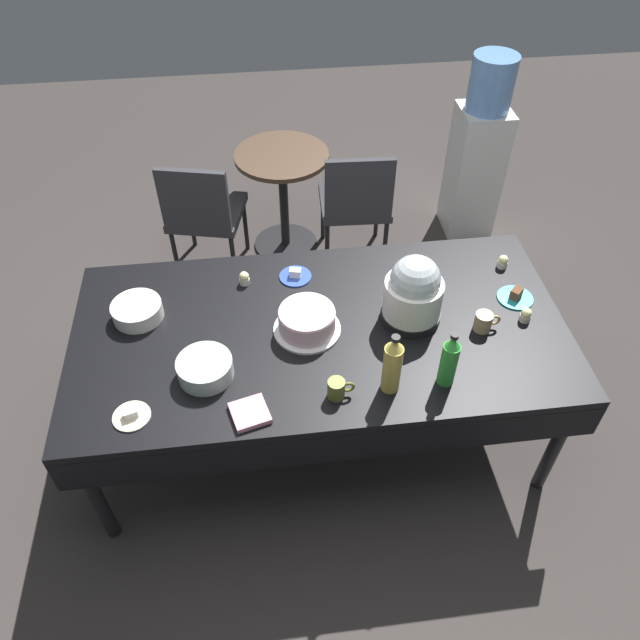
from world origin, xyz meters
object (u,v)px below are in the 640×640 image
Objects in this scene: dessert_plate_cobalt at (295,275)px; water_cooler at (477,153)px; ceramic_snack_bowl at (137,311)px; cupcake_vanilla at (526,315)px; dessert_plate_cream at (131,415)px; slow_cooker at (413,292)px; glass_salad_bowl at (205,368)px; maroon_chair_right at (356,200)px; round_cafe_table at (283,184)px; cupcake_mint at (244,278)px; maroon_chair_left at (203,210)px; cupcake_berry at (503,262)px; potluck_table at (320,337)px; soda_bottle_ginger_ale at (392,365)px; coffee_mug_olive at (337,389)px; soda_bottle_lime_soda at (449,360)px; coffee_mug_tan at (484,322)px; dessert_plate_teal at (515,296)px; frosted_layer_cake at (307,321)px.

dessert_plate_cobalt is 1.87m from water_cooler.
ceramic_snack_bowl reaches higher than cupcake_vanilla.
slow_cooker is at bearing 18.62° from dessert_plate_cream.
glass_salad_bowl is at bearing 31.84° from dessert_plate_cream.
water_cooler is (0.87, 0.30, 0.10)m from maroon_chair_right.
dessert_plate_cobalt is 1.24m from round_cafe_table.
round_cafe_table is (0.27, 1.23, -0.28)m from cupcake_mint.
maroon_chair_left is at bearing 116.37° from dessert_plate_cobalt.
cupcake_berry is at bearing -2.66° from dessert_plate_cobalt.
potluck_table is 6.51× the size of slow_cooker.
slow_cooker is 5.01× the size of cupcake_vanilla.
dessert_plate_cream is at bearing -97.22° from maroon_chair_left.
soda_bottle_ginger_ale is at bearing -51.57° from cupcake_mint.
cupcake_vanilla and cupcake_berry have the same top height.
maroon_chair_left reaches higher than cupcake_vanilla.
potluck_table is 19.85× the size of coffee_mug_olive.
maroon_chair_left is (-0.57, 1.35, -0.20)m from potluck_table.
ceramic_snack_bowl is 1.39m from soda_bottle_lime_soda.
cupcake_vanilla is 0.57× the size of coffee_mug_tan.
dessert_plate_cobalt is at bearing 102.11° from potluck_table.
soda_bottle_ginger_ale is at bearing -147.01° from dessert_plate_teal.
coffee_mug_tan is (1.04, -0.43, 0.01)m from cupcake_mint.
glass_salad_bowl is 1.02× the size of ceramic_snack_bowl.
slow_cooker is at bearing 2.47° from frosted_layer_cake.
maroon_chair_left is at bearing 139.72° from dessert_plate_teal.
coffee_mug_olive is (0.81, 0.01, 0.03)m from dessert_plate_cream.
dessert_plate_cobalt is 2.31× the size of cupcake_vanilla.
maroon_chair_right is at bearing 54.47° from cupcake_mint.
dessert_plate_teal is at bearing 4.95° from frosted_layer_cake.
cupcake_mint is at bearing 127.23° from frosted_layer_cake.
dessert_plate_cobalt is 0.25m from cupcake_mint.
soda_bottle_lime_soda is 0.22× the size of water_cooler.
slow_cooker is 3.05× the size of coffee_mug_olive.
maroon_chair_left is at bearing -170.88° from water_cooler.
coffee_mug_olive is (-0.92, -0.69, 0.01)m from cupcake_berry.
frosted_layer_cake is 0.98m from cupcake_vanilla.
soda_bottle_lime_soda is at bearing 1.21° from dessert_plate_cream.
frosted_layer_cake is 1.46m from maroon_chair_right.
cupcake_berry is 1.38m from water_cooler.
dessert_plate_cream reaches higher than potluck_table.
water_cooler reaches higher than cupcake_vanilla.
coffee_mug_olive is at bearing -78.12° from frosted_layer_cake.
frosted_layer_cake is 1.79× the size of dessert_plate_teal.
soda_bottle_lime_soda is 0.38× the size of round_cafe_table.
water_cooler is at bearing 78.59° from cupcake_vanilla.
glass_salad_bowl is 0.71m from dessert_plate_cobalt.
cupcake_vanilla is at bearing -18.00° from cupcake_mint.
dessert_plate_cobalt is (-0.49, 0.34, -0.15)m from slow_cooker.
potluck_table is at bearing 172.63° from coffee_mug_tan.
coffee_mug_olive is at bearing -102.23° from maroon_chair_right.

